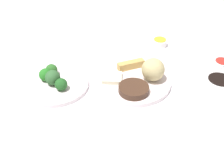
{
  "coord_description": "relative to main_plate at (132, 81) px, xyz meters",
  "views": [
    {
      "loc": [
        -0.38,
        -0.69,
        0.6
      ],
      "look_at": [
        -0.11,
        0.03,
        0.06
      ],
      "focal_mm": 43.33,
      "sensor_mm": 36.0,
      "label": 1
    }
  ],
  "objects": [
    {
      "name": "soy_sauce_bowl_liquid",
      "position": [
        0.27,
        -0.13,
        0.02
      ],
      "size": [
        0.08,
        0.08,
        0.0
      ],
      "primitive_type": "cylinder",
      "color": "black",
      "rests_on": "soy_sauce_bowl"
    },
    {
      "name": "broccoli_floret_0",
      "position": [
        -0.26,
        0.07,
        0.03
      ],
      "size": [
        0.05,
        0.05,
        0.05
      ],
      "primitive_type": "sphere",
      "color": "#305F31",
      "rests_on": "broccoli_plate"
    },
    {
      "name": "crab_rangoon_wonton",
      "position": [
        -0.07,
        0.02,
        0.01
      ],
      "size": [
        0.09,
        0.09,
        0.01
      ],
      "primitive_type": "cube",
      "rotation": [
        0.0,
        0.0,
        -0.41
      ],
      "color": "beige",
      "rests_on": "main_plate"
    },
    {
      "name": "sauce_ramekin_hot_mustard",
      "position": [
        0.22,
        0.21,
        0.01
      ],
      "size": [
        0.06,
        0.06,
        0.03
      ],
      "primitive_type": "cylinder",
      "color": "white",
      "rests_on": "tabletop"
    },
    {
      "name": "tabletop",
      "position": [
        0.04,
        -0.01,
        -0.02
      ],
      "size": [
        2.2,
        2.2,
        0.02
      ],
      "primitive_type": "cube",
      "color": "white",
      "rests_on": "ground"
    },
    {
      "name": "broccoli_floret_1",
      "position": [
        -0.28,
        0.1,
        0.03
      ],
      "size": [
        0.05,
        0.05,
        0.05
      ],
      "primitive_type": "sphere",
      "color": "#257422",
      "rests_on": "broccoli_plate"
    },
    {
      "name": "stir_fry_heap",
      "position": [
        -0.02,
        -0.07,
        0.02
      ],
      "size": [
        0.1,
        0.1,
        0.02
      ],
      "primitive_type": "cylinder",
      "color": "#412A1C",
      "rests_on": "main_plate"
    },
    {
      "name": "broccoli_floret_2",
      "position": [
        -0.24,
        0.03,
        0.03
      ],
      "size": [
        0.04,
        0.04,
        0.04
      ],
      "primitive_type": "sphere",
      "color": "#215922",
      "rests_on": "broccoli_plate"
    },
    {
      "name": "soy_sauce_bowl",
      "position": [
        0.27,
        -0.13,
        0.01
      ],
      "size": [
        0.1,
        0.1,
        0.03
      ],
      "primitive_type": "cylinder",
      "color": "white",
      "rests_on": "tabletop"
    },
    {
      "name": "sauce_ramekin_sweet_and_sour",
      "position": [
        0.36,
        -0.03,
        0.01
      ],
      "size": [
        0.06,
        0.06,
        0.03
      ],
      "primitive_type": "cylinder",
      "color": "white",
      "rests_on": "tabletop"
    },
    {
      "name": "sauce_ramekin_sweet_and_sour_liquid",
      "position": [
        0.36,
        -0.03,
        0.02
      ],
      "size": [
        0.05,
        0.05,
        0.0
      ],
      "primitive_type": "cylinder",
      "color": "red",
      "rests_on": "sauce_ramekin_sweet_and_sour"
    },
    {
      "name": "broccoli_plate",
      "position": [
        -0.26,
        0.07,
        -0.0
      ],
      "size": [
        0.23,
        0.23,
        0.01
      ],
      "primitive_type": "cylinder",
      "color": "white",
      "rests_on": "tabletop"
    },
    {
      "name": "broccoli_floret_3",
      "position": [
        -0.26,
        0.13,
        0.03
      ],
      "size": [
        0.04,
        0.04,
        0.04
      ],
      "primitive_type": "sphere",
      "color": "#2C6625",
      "rests_on": "broccoli_plate"
    },
    {
      "name": "main_plate",
      "position": [
        0.0,
        0.0,
        0.0
      ],
      "size": [
        0.27,
        0.27,
        0.02
      ],
      "primitive_type": "cylinder",
      "color": "white",
      "rests_on": "tabletop"
    },
    {
      "name": "sauce_ramekin_hot_mustard_liquid",
      "position": [
        0.22,
        0.21,
        0.02
      ],
      "size": [
        0.05,
        0.05,
        0.0
      ],
      "primitive_type": "cylinder",
      "color": "yellow",
      "rests_on": "sauce_ramekin_hot_mustard"
    },
    {
      "name": "spring_roll",
      "position": [
        0.02,
        0.07,
        0.02
      ],
      "size": [
        0.1,
        0.03,
        0.03
      ],
      "primitive_type": "cube",
      "rotation": [
        0.0,
        0.0,
        0.02
      ],
      "color": "tan",
      "rests_on": "main_plate"
    },
    {
      "name": "rice_scoop",
      "position": [
        0.07,
        -0.02,
        0.05
      ],
      "size": [
        0.08,
        0.08,
        0.08
      ],
      "primitive_type": "sphere",
      "color": "tan",
      "rests_on": "main_plate"
    }
  ]
}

